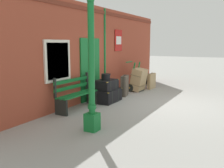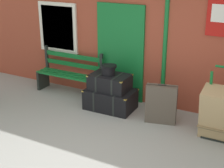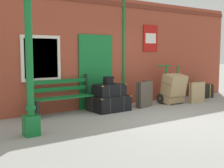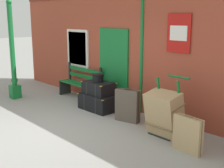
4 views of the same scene
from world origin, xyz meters
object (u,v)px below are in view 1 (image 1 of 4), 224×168
porters_trolley (135,84)px  corner_trunk (147,79)px  round_hatbox (106,76)px  suitcase_slate (125,86)px  large_brown_trunk (139,79)px  platform_bench (76,94)px  suitcase_charcoal (152,81)px  lamp_post (92,82)px  steamer_trunk_base (107,95)px  steamer_trunk_middle (106,85)px

porters_trolley → corner_trunk: size_ratio=1.69×
round_hatbox → suitcase_slate: round_hatbox is taller
round_hatbox → porters_trolley: bearing=-0.5°
round_hatbox → large_brown_trunk: 2.36m
platform_bench → large_brown_trunk: bearing=-8.3°
suitcase_charcoal → porters_trolley: bearing=148.3°
lamp_post → steamer_trunk_base: lamp_post is taller
lamp_post → steamer_trunk_middle: bearing=23.6°
steamer_trunk_base → steamer_trunk_middle: 0.37m
round_hatbox → large_brown_trunk: bearing=-4.8°
platform_bench → large_brown_trunk: (3.52, -0.51, 0.03)m
steamer_trunk_base → round_hatbox: (-0.05, 0.02, 0.65)m
porters_trolley → large_brown_trunk: size_ratio=1.26×
suitcase_slate → suitcase_charcoal: size_ratio=1.14×
porters_trolley → round_hatbox: bearing=179.5°
round_hatbox → corner_trunk: size_ratio=0.45×
lamp_post → steamer_trunk_base: 2.97m
platform_bench → porters_trolley: 3.54m
steamer_trunk_base → platform_bench: bearing=164.9°
porters_trolley → platform_bench: bearing=174.5°
steamer_trunk_middle → corner_trunk: (4.07, 0.12, -0.34)m
suitcase_slate → corner_trunk: 2.91m
large_brown_trunk → suitcase_charcoal: size_ratio=1.35×
steamer_trunk_middle → porters_trolley: (2.30, -0.02, -0.31)m
platform_bench → large_brown_trunk: size_ratio=1.69×
steamer_trunk_middle → suitcase_charcoal: (3.05, -0.49, -0.25)m
steamer_trunk_base → corner_trunk: (4.05, 0.14, 0.03)m
steamer_trunk_middle → suitcase_slate: suitcase_slate is taller
steamer_trunk_base → corner_trunk: bearing=2.0°
corner_trunk → lamp_post: bearing=-169.3°
platform_bench → large_brown_trunk: platform_bench is taller
platform_bench → round_hatbox: (1.19, -0.32, 0.41)m
lamp_post → round_hatbox: 2.80m
steamer_trunk_middle → large_brown_trunk: large_brown_trunk is taller
corner_trunk → large_brown_trunk: bearing=-169.8°
platform_bench → steamer_trunk_middle: 1.27m
round_hatbox → corner_trunk: (4.10, 0.13, -0.62)m
lamp_post → large_brown_trunk: bearing=10.9°
porters_trolley → suitcase_slate: (-1.13, -0.09, 0.11)m
steamer_trunk_middle → porters_trolley: bearing=-0.5°
steamer_trunk_base → round_hatbox: bearing=161.7°
lamp_post → steamer_trunk_middle: size_ratio=3.55×
steamer_trunk_middle → corner_trunk: size_ratio=1.15×
suitcase_charcoal → suitcase_slate: bearing=168.8°
large_brown_trunk → suitcase_slate: large_brown_trunk is taller
corner_trunk → round_hatbox: bearing=-178.2°
porters_trolley → corner_trunk: 1.78m
round_hatbox → large_brown_trunk: (2.32, -0.19, -0.38)m
platform_bench → corner_trunk: 5.30m
lamp_post → round_hatbox: lamp_post is taller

